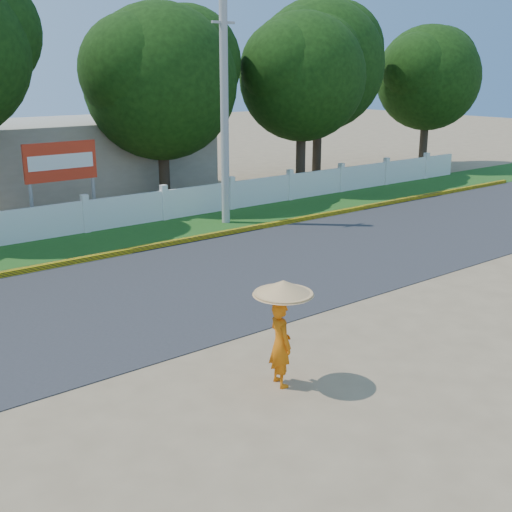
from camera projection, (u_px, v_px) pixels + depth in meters
The scene contains 10 objects.
ground at pixel (317, 339), 13.02m from camera, with size 120.00×120.00×0.00m, color #9E8460.
road at pixel (196, 283), 16.42m from camera, with size 60.00×7.00×0.02m, color #38383A.
grass_verge at pixel (106, 241), 20.38m from camera, with size 60.00×3.50×0.03m, color #2D601E.
curb at pixel (131, 251), 19.08m from camera, with size 40.00×0.18×0.16m, color yellow.
fence at pixel (86, 217), 21.33m from camera, with size 40.00×0.10×1.10m, color silver.
building_near at pixel (84, 157), 27.95m from camera, with size 10.00×6.00×3.20m, color #B7AD99.
utility_pole at pixel (225, 115), 21.83m from camera, with size 0.28×0.28×7.55m, color #9C9C99.
monk_with_parasol at pixel (282, 318), 10.82m from camera, with size 1.04×1.04×1.89m.
billboard at pixel (61, 166), 21.55m from camera, with size 2.50×0.13×2.95m.
tree_row at pixel (148, 74), 24.58m from camera, with size 40.90×7.35×8.58m.
Camera 1 is at (-8.39, -8.71, 5.26)m, focal length 45.00 mm.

